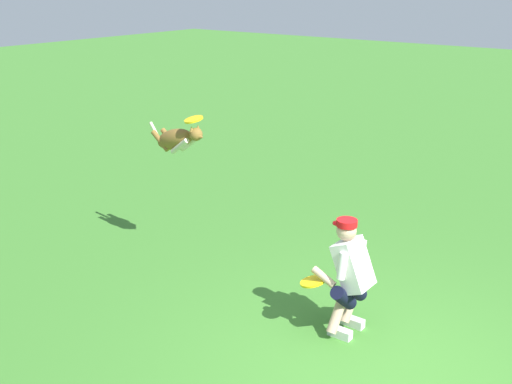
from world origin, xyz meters
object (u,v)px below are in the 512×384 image
Objects in this scene: person at (350,274)px; dog at (177,139)px; frisbee_held at (313,282)px; frisbee_flying at (194,119)px.

person is 3.04m from dog.
person is 4.70× the size of frisbee_held.
frisbee_held is at bearing 164.19° from frisbee_flying.
frisbee_flying is (2.53, -0.39, 1.25)m from person.
frisbee_flying is at bearing -15.81° from frisbee_held.
dog is 0.47m from frisbee_flying.
person is 0.40m from frisbee_held.
dog is at bearing -8.48° from person.
person is at bearing -2.58° from dog.
dog reaches higher than frisbee_held.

